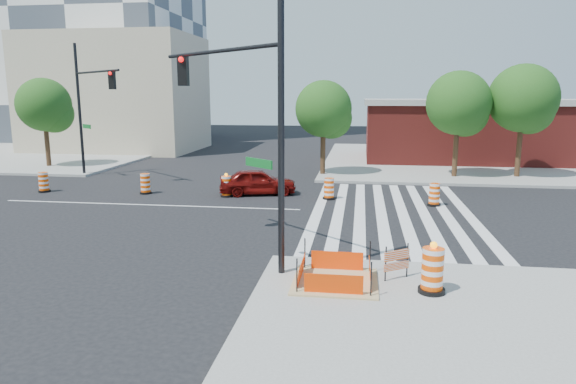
{
  "coord_description": "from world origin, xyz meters",
  "views": [
    {
      "loc": [
        9.58,
        -21.77,
        5.0
      ],
      "look_at": [
        6.92,
        -3.2,
        1.4
      ],
      "focal_mm": 32.0,
      "sensor_mm": 36.0,
      "label": 1
    }
  ],
  "objects": [
    {
      "name": "sidewalk_nw",
      "position": [
        -18.0,
        18.0,
        0.07
      ],
      "size": [
        22.0,
        22.0,
        0.15
      ],
      "primitive_type": "cube",
      "color": "gray",
      "rests_on": "ground"
    },
    {
      "name": "lane_centerline",
      "position": [
        0.0,
        0.0,
        0.01
      ],
      "size": [
        14.0,
        0.12,
        0.01
      ],
      "primitive_type": "cube",
      "color": "silver",
      "rests_on": "ground"
    },
    {
      "name": "brick_storefront",
      "position": [
        18.0,
        18.0,
        2.32
      ],
      "size": [
        16.5,
        8.5,
        4.6
      ],
      "color": "maroon",
      "rests_on": "ground"
    },
    {
      "name": "median_drum_2",
      "position": [
        -1.21,
        2.55,
        0.48
      ],
      "size": [
        0.6,
        0.6,
        1.02
      ],
      "color": "black",
      "rests_on": "ground"
    },
    {
      "name": "median_drum_1",
      "position": [
        -6.6,
        2.24,
        0.48
      ],
      "size": [
        0.6,
        0.6,
        1.02
      ],
      "color": "black",
      "rests_on": "ground"
    },
    {
      "name": "ground",
      "position": [
        0.0,
        0.0,
        0.0
      ],
      "size": [
        120.0,
        120.0,
        0.0
      ],
      "primitive_type": "plane",
      "color": "black",
      "rests_on": "ground"
    },
    {
      "name": "pit_drum",
      "position": [
        11.4,
        -9.36,
        0.69
      ],
      "size": [
        0.67,
        0.67,
        1.31
      ],
      "color": "black",
      "rests_on": "ground"
    },
    {
      "name": "beige_midrise",
      "position": [
        -12.0,
        22.0,
        5.0
      ],
      "size": [
        14.0,
        10.0,
        10.0
      ],
      "primitive_type": "cube",
      "color": "#B8AC8C",
      "rests_on": "ground"
    },
    {
      "name": "signal_pole_nw",
      "position": [
        -6.19,
        6.61,
        4.79
      ],
      "size": [
        4.63,
        3.88,
        7.81
      ],
      "rotation": [
        0.0,
        0.0,
        -0.69
      ],
      "color": "black",
      "rests_on": "ground"
    },
    {
      "name": "sidewalk_ne",
      "position": [
        18.0,
        18.0,
        0.07
      ],
      "size": [
        22.0,
        22.0,
        0.15
      ],
      "primitive_type": "cube",
      "color": "gray",
      "rests_on": "ground"
    },
    {
      "name": "median_drum_3",
      "position": [
        3.06,
        2.37,
        0.49
      ],
      "size": [
        0.6,
        0.6,
        1.18
      ],
      "color": "black",
      "rests_on": "ground"
    },
    {
      "name": "excavation_pit",
      "position": [
        9.0,
        -9.0,
        0.22
      ],
      "size": [
        2.2,
        2.2,
        0.9
      ],
      "color": "tan",
      "rests_on": "ground"
    },
    {
      "name": "median_drum_4",
      "position": [
        8.1,
        2.48,
        0.48
      ],
      "size": [
        0.6,
        0.6,
        1.02
      ],
      "color": "black",
      "rests_on": "ground"
    },
    {
      "name": "red_coupe",
      "position": [
        4.48,
        3.16,
        0.65
      ],
      "size": [
        4.1,
        2.45,
        1.31
      ],
      "primitive_type": "imported",
      "rotation": [
        0.0,
        0.0,
        1.82
      ],
      "color": "#5D0A07",
      "rests_on": "ground"
    },
    {
      "name": "crosswalk_east",
      "position": [
        10.95,
        0.0,
        0.01
      ],
      "size": [
        6.75,
        13.5,
        0.01
      ],
      "color": "silver",
      "rests_on": "ground"
    },
    {
      "name": "barricade",
      "position": [
        10.59,
        -8.51,
        0.67
      ],
      "size": [
        0.68,
        0.48,
        0.94
      ],
      "rotation": [
        0.0,
        0.0,
        0.6
      ],
      "color": "#F74C05",
      "rests_on": "ground"
    },
    {
      "name": "tree_north_b",
      "position": [
        -11.55,
        10.47,
        4.06
      ],
      "size": [
        3.58,
        3.56,
        6.05
      ],
      "color": "#382314",
      "rests_on": "ground"
    },
    {
      "name": "tree_north_d",
      "position": [
        15.18,
        9.7,
        4.25
      ],
      "size": [
        3.73,
        3.73,
        6.33
      ],
      "color": "#382314",
      "rests_on": "ground"
    },
    {
      "name": "signal_pole_se",
      "position": [
        6.26,
        -7.37,
        4.82
      ],
      "size": [
        4.56,
        4.01,
        7.85
      ],
      "rotation": [
        0.0,
        0.0,
        2.42
      ],
      "color": "black",
      "rests_on": "ground"
    },
    {
      "name": "median_drum_5",
      "position": [
        12.92,
        1.68,
        0.48
      ],
      "size": [
        0.6,
        0.6,
        1.02
      ],
      "color": "black",
      "rests_on": "ground"
    },
    {
      "name": "tree_north_e",
      "position": [
        18.87,
        10.15,
        4.51
      ],
      "size": [
        3.95,
        3.95,
        6.72
      ],
      "color": "#382314",
      "rests_on": "ground"
    },
    {
      "name": "tree_north_c",
      "position": [
        7.31,
        9.54,
        3.9
      ],
      "size": [
        3.44,
        3.42,
        5.81
      ],
      "color": "#382314",
      "rests_on": "ground"
    }
  ]
}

